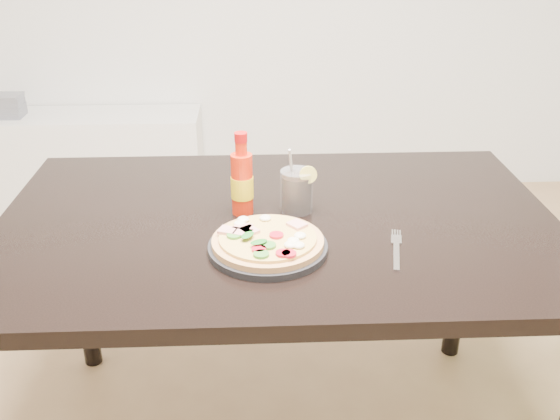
{
  "coord_description": "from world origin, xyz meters",
  "views": [
    {
      "loc": [
        0.18,
        -1.06,
        1.45
      ],
      "look_at": [
        0.24,
        0.22,
        0.83
      ],
      "focal_mm": 40.0,
      "sensor_mm": 36.0,
      "label": 1
    }
  ],
  "objects_px": {
    "plate": "(268,248)",
    "cola_cup": "(297,192)",
    "fork": "(396,248)",
    "hot_sauce_bottle": "(242,182)",
    "dining_table": "(278,247)",
    "media_console": "(68,161)",
    "pizza": "(267,240)"
  },
  "relations": [
    {
      "from": "pizza",
      "to": "media_console",
      "type": "distance_m",
      "value": 2.21
    },
    {
      "from": "dining_table",
      "to": "cola_cup",
      "type": "relative_size",
      "value": 8.08
    },
    {
      "from": "cola_cup",
      "to": "fork",
      "type": "bearing_deg",
      "value": -45.07
    },
    {
      "from": "dining_table",
      "to": "pizza",
      "type": "relative_size",
      "value": 5.54
    },
    {
      "from": "plate",
      "to": "fork",
      "type": "relative_size",
      "value": 1.44
    },
    {
      "from": "pizza",
      "to": "cola_cup",
      "type": "distance_m",
      "value": 0.22
    },
    {
      "from": "dining_table",
      "to": "hot_sauce_bottle",
      "type": "relative_size",
      "value": 6.55
    },
    {
      "from": "pizza",
      "to": "plate",
      "type": "bearing_deg",
      "value": 0.99
    },
    {
      "from": "pizza",
      "to": "cola_cup",
      "type": "relative_size",
      "value": 1.46
    },
    {
      "from": "hot_sauce_bottle",
      "to": "fork",
      "type": "xyz_separation_m",
      "value": [
        0.35,
        -0.21,
        -0.08
      ]
    },
    {
      "from": "cola_cup",
      "to": "plate",
      "type": "bearing_deg",
      "value": -110.79
    },
    {
      "from": "plate",
      "to": "hot_sauce_bottle",
      "type": "bearing_deg",
      "value": 106.32
    },
    {
      "from": "plate",
      "to": "fork",
      "type": "height_order",
      "value": "plate"
    },
    {
      "from": "fork",
      "to": "dining_table",
      "type": "bearing_deg",
      "value": 158.74
    },
    {
      "from": "media_console",
      "to": "hot_sauce_bottle",
      "type": "bearing_deg",
      "value": -60.66
    },
    {
      "from": "dining_table",
      "to": "pizza",
      "type": "distance_m",
      "value": 0.2
    },
    {
      "from": "hot_sauce_bottle",
      "to": "pizza",
      "type": "bearing_deg",
      "value": -74.0
    },
    {
      "from": "plate",
      "to": "cola_cup",
      "type": "distance_m",
      "value": 0.23
    },
    {
      "from": "dining_table",
      "to": "plate",
      "type": "xyz_separation_m",
      "value": [
        -0.03,
        -0.17,
        0.09
      ]
    },
    {
      "from": "pizza",
      "to": "hot_sauce_bottle",
      "type": "bearing_deg",
      "value": 106.0
    },
    {
      "from": "cola_cup",
      "to": "media_console",
      "type": "xyz_separation_m",
      "value": [
        -1.09,
        1.69,
        -0.55
      ]
    },
    {
      "from": "fork",
      "to": "plate",
      "type": "bearing_deg",
      "value": -169.4
    },
    {
      "from": "plate",
      "to": "hot_sauce_bottle",
      "type": "relative_size",
      "value": 1.27
    },
    {
      "from": "fork",
      "to": "media_console",
      "type": "height_order",
      "value": "fork"
    },
    {
      "from": "hot_sauce_bottle",
      "to": "media_console",
      "type": "relative_size",
      "value": 0.15
    },
    {
      "from": "hot_sauce_bottle",
      "to": "fork",
      "type": "relative_size",
      "value": 1.14
    },
    {
      "from": "dining_table",
      "to": "hot_sauce_bottle",
      "type": "xyz_separation_m",
      "value": [
        -0.09,
        0.03,
        0.17
      ]
    },
    {
      "from": "plate",
      "to": "cola_cup",
      "type": "relative_size",
      "value": 1.56
    },
    {
      "from": "dining_table",
      "to": "plate",
      "type": "relative_size",
      "value": 5.17
    },
    {
      "from": "pizza",
      "to": "fork",
      "type": "distance_m",
      "value": 0.29
    },
    {
      "from": "dining_table",
      "to": "media_console",
      "type": "xyz_separation_m",
      "value": [
        -1.04,
        1.73,
        -0.42
      ]
    },
    {
      "from": "cola_cup",
      "to": "fork",
      "type": "height_order",
      "value": "cola_cup"
    }
  ]
}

